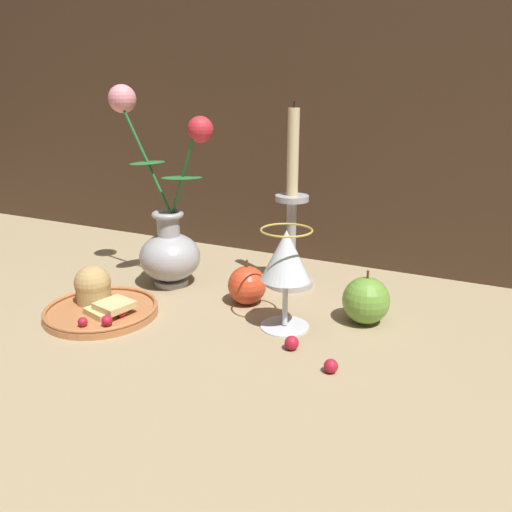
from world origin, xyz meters
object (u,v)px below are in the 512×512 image
object	(u,v)px
wine_glass	(286,259)
apple_near_glass	(247,285)
apple_beside_vase	(366,300)
vase	(168,234)
plate_with_pastries	(99,302)
candlestick	(291,225)

from	to	relation	value
wine_glass	apple_near_glass	world-z (taller)	wine_glass
apple_beside_vase	apple_near_glass	world-z (taller)	apple_beside_vase
vase	apple_near_glass	distance (m)	0.18
plate_with_pastries	wine_glass	xyz separation A→B (m)	(0.28, 0.08, 0.09)
apple_beside_vase	apple_near_glass	xyz separation A→B (m)	(-0.20, -0.01, -0.00)
candlestick	apple_beside_vase	distance (m)	0.20
wine_glass	candlestick	distance (m)	0.17
vase	wine_glass	xyz separation A→B (m)	(0.26, -0.07, 0.01)
vase	apple_beside_vase	xyz separation A→B (m)	(0.36, -0.00, -0.06)
apple_beside_vase	apple_near_glass	distance (m)	0.20
apple_beside_vase	apple_near_glass	size ratio (longest dim) A/B	1.10
vase	apple_beside_vase	distance (m)	0.37
candlestick	apple_near_glass	world-z (taller)	candlestick
vase	apple_near_glass	xyz separation A→B (m)	(0.17, -0.02, -0.06)
plate_with_pastries	apple_near_glass	xyz separation A→B (m)	(0.19, 0.14, 0.01)
vase	apple_beside_vase	world-z (taller)	vase
vase	candlestick	size ratio (longest dim) A/B	1.09
plate_with_pastries	candlestick	bearing A→B (deg)	47.80
candlestick	wine_glass	bearing A→B (deg)	-70.00
wine_glass	apple_near_glass	distance (m)	0.13
vase	plate_with_pastries	xyz separation A→B (m)	(-0.02, -0.16, -0.08)
apple_near_glass	plate_with_pastries	bearing A→B (deg)	-144.12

